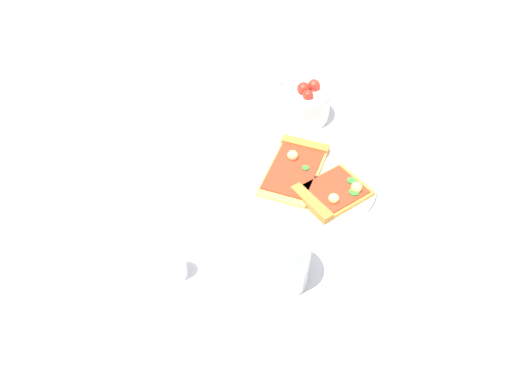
{
  "coord_description": "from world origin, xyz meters",
  "views": [
    {
      "loc": [
        -0.35,
        0.52,
        0.64
      ],
      "look_at": [
        0.02,
        0.08,
        0.03
      ],
      "focal_mm": 35.0,
      "sensor_mm": 36.0,
      "label": 1
    }
  ],
  "objects_px": {
    "pizza_slice_far": "(331,194)",
    "soda_glass": "(282,259)",
    "salad_bowl": "(302,102)",
    "pizza_slice_near": "(295,166)",
    "pepper_shaker": "(175,262)",
    "paper_napkin": "(190,204)",
    "plate": "(314,180)"
  },
  "relations": [
    {
      "from": "salad_bowl",
      "to": "paper_napkin",
      "type": "xyz_separation_m",
      "value": [
        0.0,
        0.33,
        -0.03
      ]
    },
    {
      "from": "plate",
      "to": "soda_glass",
      "type": "xyz_separation_m",
      "value": [
        -0.08,
        0.2,
        0.04
      ]
    },
    {
      "from": "pizza_slice_far",
      "to": "soda_glass",
      "type": "distance_m",
      "value": 0.18
    },
    {
      "from": "salad_bowl",
      "to": "paper_napkin",
      "type": "bearing_deg",
      "value": 89.99
    },
    {
      "from": "pizza_slice_near",
      "to": "pizza_slice_far",
      "type": "bearing_deg",
      "value": 168.59
    },
    {
      "from": "pepper_shaker",
      "to": "plate",
      "type": "bearing_deg",
      "value": -98.7
    },
    {
      "from": "pizza_slice_near",
      "to": "pepper_shaker",
      "type": "distance_m",
      "value": 0.29
    },
    {
      "from": "pizza_slice_near",
      "to": "pepper_shaker",
      "type": "bearing_deg",
      "value": 89.03
    },
    {
      "from": "pizza_slice_far",
      "to": "salad_bowl",
      "type": "xyz_separation_m",
      "value": [
        0.18,
        -0.17,
        0.01
      ]
    },
    {
      "from": "pepper_shaker",
      "to": "pizza_slice_near",
      "type": "bearing_deg",
      "value": -90.97
    },
    {
      "from": "pizza_slice_far",
      "to": "salad_bowl",
      "type": "height_order",
      "value": "salad_bowl"
    },
    {
      "from": "pizza_slice_far",
      "to": "salad_bowl",
      "type": "relative_size",
      "value": 1.18
    },
    {
      "from": "pizza_slice_near",
      "to": "pepper_shaker",
      "type": "height_order",
      "value": "pepper_shaker"
    },
    {
      "from": "pizza_slice_near",
      "to": "salad_bowl",
      "type": "relative_size",
      "value": 1.58
    },
    {
      "from": "salad_bowl",
      "to": "pepper_shaker",
      "type": "distance_m",
      "value": 0.45
    },
    {
      "from": "pizza_slice_far",
      "to": "paper_napkin",
      "type": "bearing_deg",
      "value": 41.26
    },
    {
      "from": "pizza_slice_far",
      "to": "salad_bowl",
      "type": "bearing_deg",
      "value": -42.23
    },
    {
      "from": "paper_napkin",
      "to": "pizza_slice_near",
      "type": "bearing_deg",
      "value": -117.86
    },
    {
      "from": "salad_bowl",
      "to": "soda_glass",
      "type": "xyz_separation_m",
      "value": [
        -0.21,
        0.34,
        0.01
      ]
    },
    {
      "from": "soda_glass",
      "to": "paper_napkin",
      "type": "height_order",
      "value": "soda_glass"
    },
    {
      "from": "plate",
      "to": "pizza_slice_far",
      "type": "relative_size",
      "value": 1.67
    },
    {
      "from": "plate",
      "to": "paper_napkin",
      "type": "height_order",
      "value": "plate"
    },
    {
      "from": "pizza_slice_far",
      "to": "pepper_shaker",
      "type": "xyz_separation_m",
      "value": [
        0.09,
        0.27,
        0.01
      ]
    },
    {
      "from": "pizza_slice_far",
      "to": "soda_glass",
      "type": "height_order",
      "value": "soda_glass"
    },
    {
      "from": "plate",
      "to": "soda_glass",
      "type": "bearing_deg",
      "value": 111.62
    },
    {
      "from": "pizza_slice_far",
      "to": "paper_napkin",
      "type": "relative_size",
      "value": 1.13
    },
    {
      "from": "salad_bowl",
      "to": "pepper_shaker",
      "type": "height_order",
      "value": "salad_bowl"
    },
    {
      "from": "pizza_slice_far",
      "to": "salad_bowl",
      "type": "distance_m",
      "value": 0.25
    },
    {
      "from": "pizza_slice_far",
      "to": "soda_glass",
      "type": "relative_size",
      "value": 1.27
    },
    {
      "from": "plate",
      "to": "salad_bowl",
      "type": "bearing_deg",
      "value": -47.28
    },
    {
      "from": "pizza_slice_near",
      "to": "pepper_shaker",
      "type": "xyz_separation_m",
      "value": [
        0.0,
        0.29,
        0.01
      ]
    },
    {
      "from": "pizza_slice_far",
      "to": "soda_glass",
      "type": "xyz_separation_m",
      "value": [
        -0.03,
        0.18,
        0.03
      ]
    }
  ]
}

